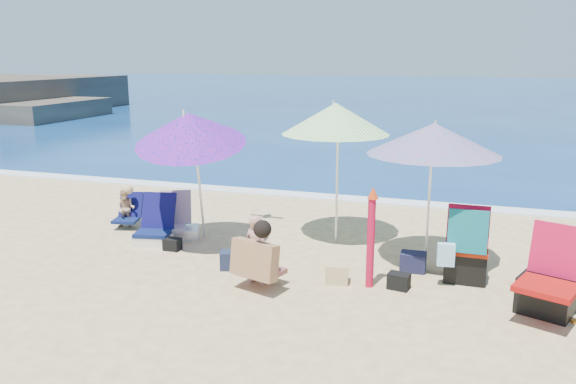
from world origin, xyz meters
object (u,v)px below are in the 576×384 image
(umbrella_striped, at_px, (336,119))
(furled_umbrella, at_px, (371,233))
(camp_chair_left, at_px, (548,288))
(person_center, at_px, (257,254))
(umbrella_turquoise, at_px, (434,139))
(camp_chair_right, at_px, (465,254))
(umbrella_blue, at_px, (190,128))
(chair_navy, at_px, (155,231))
(chair_rainbow, at_px, (178,225))
(person_left, at_px, (127,208))

(umbrella_striped, relative_size, furled_umbrella, 1.70)
(camp_chair_left, bearing_deg, person_center, -175.10)
(umbrella_turquoise, relative_size, camp_chair_right, 2.04)
(umbrella_blue, height_order, camp_chair_left, umbrella_blue)
(camp_chair_right, bearing_deg, camp_chair_left, -39.89)
(umbrella_turquoise, height_order, camp_chair_right, umbrella_turquoise)
(umbrella_striped, bearing_deg, chair_navy, -159.37)
(umbrella_turquoise, xyz_separation_m, camp_chair_right, (0.55, -0.39, -1.55))
(furled_umbrella, xyz_separation_m, camp_chair_right, (1.23, 0.64, -0.38))
(furled_umbrella, xyz_separation_m, chair_rainbow, (-3.58, 1.19, -0.57))
(chair_navy, xyz_separation_m, person_left, (-0.98, 0.65, 0.15))
(camp_chair_right, bearing_deg, furled_umbrella, -152.60)
(umbrella_turquoise, bearing_deg, furled_umbrella, -123.67)
(umbrella_blue, bearing_deg, umbrella_striped, 28.48)
(chair_navy, height_order, person_left, chair_navy)
(umbrella_striped, xyz_separation_m, camp_chair_left, (3.16, -2.02, -1.75))
(person_left, bearing_deg, camp_chair_left, -12.94)
(umbrella_striped, distance_m, person_left, 4.21)
(camp_chair_left, height_order, camp_chair_right, camp_chair_left)
(umbrella_blue, height_order, furled_umbrella, umbrella_blue)
(umbrella_turquoise, relative_size, chair_rainbow, 2.38)
(umbrella_striped, xyz_separation_m, person_center, (-0.52, -2.34, -1.60))
(chair_navy, distance_m, camp_chair_left, 6.07)
(umbrella_striped, distance_m, furled_umbrella, 2.45)
(umbrella_striped, bearing_deg, person_left, -173.71)
(chair_navy, bearing_deg, camp_chair_left, -9.05)
(umbrella_turquoise, distance_m, chair_navy, 4.79)
(umbrella_striped, bearing_deg, umbrella_turquoise, -26.43)
(chair_rainbow, xyz_separation_m, camp_chair_left, (5.80, -1.38, 0.13))
(umbrella_blue, relative_size, chair_rainbow, 2.62)
(umbrella_turquoise, bearing_deg, person_center, -144.55)
(umbrella_blue, distance_m, camp_chair_right, 4.55)
(person_left, bearing_deg, chair_navy, -33.55)
(chair_navy, relative_size, chair_rainbow, 0.88)
(umbrella_striped, height_order, umbrella_blue, umbrella_blue)
(umbrella_blue, bearing_deg, umbrella_turquoise, 4.94)
(umbrella_turquoise, distance_m, umbrella_striped, 1.83)
(umbrella_blue, distance_m, chair_rainbow, 1.92)
(person_center, bearing_deg, umbrella_blue, 142.34)
(camp_chair_left, relative_size, person_left, 1.46)
(chair_navy, bearing_deg, umbrella_blue, -4.73)
(camp_chair_left, bearing_deg, person_left, 167.06)
(furled_umbrella, bearing_deg, chair_navy, 168.48)
(chair_navy, height_order, camp_chair_left, camp_chair_left)
(umbrella_striped, xyz_separation_m, chair_navy, (-2.84, -1.07, -1.87))
(camp_chair_left, height_order, person_left, camp_chair_left)
(umbrella_striped, distance_m, umbrella_blue, 2.37)
(umbrella_blue, bearing_deg, chair_navy, 175.27)
(camp_chair_left, relative_size, camp_chair_right, 1.08)
(chair_rainbow, bearing_deg, chair_navy, -115.63)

